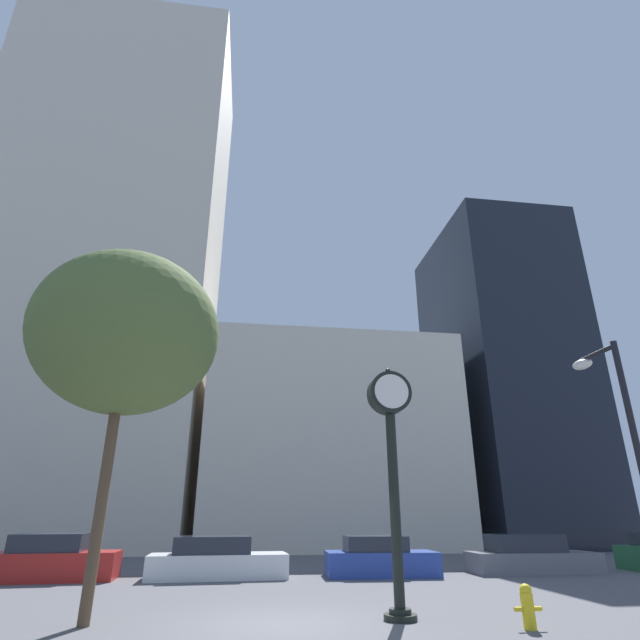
# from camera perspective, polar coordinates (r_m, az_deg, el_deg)

# --- Properties ---
(ground_plane) EXTENTS (200.00, 200.00, 0.00)m
(ground_plane) POSITION_cam_1_polar(r_m,az_deg,el_deg) (11.64, -4.58, -31.37)
(ground_plane) COLOR #515156
(building_tall_tower) EXTENTS (15.84, 12.00, 40.52)m
(building_tall_tower) POSITION_cam_1_polar(r_m,az_deg,el_deg) (41.43, -23.04, 6.60)
(building_tall_tower) COLOR beige
(building_tall_tower) RESTS_ON ground_plane
(building_storefront_row) EXTENTS (16.21, 12.00, 13.18)m
(building_storefront_row) POSITION_cam_1_polar(r_m,az_deg,el_deg) (36.13, 0.72, -14.11)
(building_storefront_row) COLOR beige
(building_storefront_row) RESTS_ON ground_plane
(building_glass_modern) EXTENTS (8.68, 12.00, 24.05)m
(building_glass_modern) POSITION_cam_1_polar(r_m,az_deg,el_deg) (41.59, 20.20, -6.14)
(building_glass_modern) COLOR black
(building_glass_modern) RESTS_ON ground_plane
(street_clock) EXTENTS (1.00, 0.69, 5.38)m
(street_clock) POSITION_cam_1_polar(r_m,az_deg,el_deg) (12.03, 8.18, -13.78)
(street_clock) COLOR black
(street_clock) RESTS_ON ground_plane
(car_red) EXTENTS (4.16, 1.97, 1.44)m
(car_red) POSITION_cam_1_polar(r_m,az_deg,el_deg) (20.53, -28.26, -23.05)
(car_red) COLOR red
(car_red) RESTS_ON ground_plane
(car_white) EXTENTS (4.78, 2.03, 1.33)m
(car_white) POSITION_cam_1_polar(r_m,az_deg,el_deg) (19.47, -11.72, -25.31)
(car_white) COLOR silver
(car_white) RESTS_ON ground_plane
(car_blue) EXTENTS (4.03, 2.00, 1.32)m
(car_blue) POSITION_cam_1_polar(r_m,az_deg,el_deg) (19.92, 6.84, -25.47)
(car_blue) COLOR #28429E
(car_blue) RESTS_ON ground_plane
(car_grey) EXTENTS (4.78, 1.82, 1.35)m
(car_grey) POSITION_cam_1_polar(r_m,az_deg,el_deg) (22.27, 22.90, -23.65)
(car_grey) COLOR slate
(car_grey) RESTS_ON ground_plane
(fire_hydrant_near) EXTENTS (0.55, 0.24, 0.78)m
(fire_hydrant_near) POSITION_cam_1_polar(r_m,az_deg,el_deg) (11.76, 22.64, -27.93)
(fire_hydrant_near) COLOR yellow
(fire_hydrant_near) RESTS_ON ground_plane
(street_lamp_right) EXTENTS (0.36, 1.57, 5.74)m
(street_lamp_right) POSITION_cam_1_polar(r_m,az_deg,el_deg) (13.20, 30.99, -10.37)
(street_lamp_right) COLOR black
(street_lamp_right) RESTS_ON ground_plane
(bare_tree) EXTENTS (4.31, 4.31, 8.03)m
(bare_tree) POSITION_cam_1_polar(r_m,az_deg,el_deg) (12.77, -21.20, -1.43)
(bare_tree) COLOR brown
(bare_tree) RESTS_ON ground_plane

